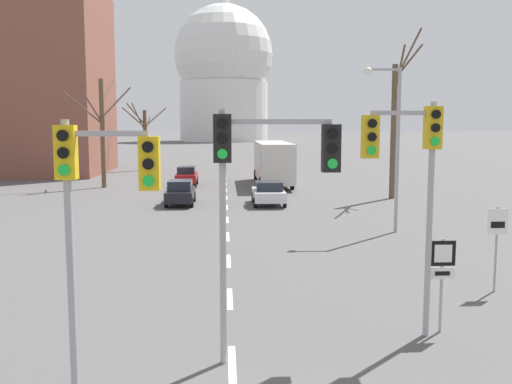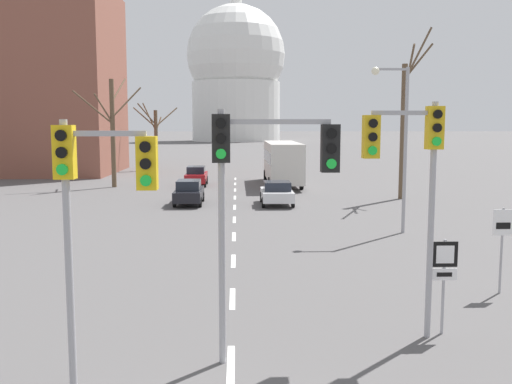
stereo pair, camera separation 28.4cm
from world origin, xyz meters
name	(u,v)px [view 1 (the left image)]	position (x,y,z in m)	size (l,w,h in m)	color
lane_stripe_0	(232,365)	(0.00, 4.57, 0.00)	(0.16, 2.00, 0.01)	silver
lane_stripe_1	(230,299)	(0.00, 9.07, 0.00)	(0.16, 2.00, 0.01)	silver
lane_stripe_2	(228,261)	(0.00, 13.57, 0.00)	(0.16, 2.00, 0.01)	silver
lane_stripe_3	(228,237)	(0.00, 18.07, 0.00)	(0.16, 2.00, 0.01)	silver
lane_stripe_4	(227,220)	(0.00, 22.57, 0.00)	(0.16, 2.00, 0.01)	silver
lane_stripe_5	(226,207)	(0.00, 27.07, 0.00)	(0.16, 2.00, 0.01)	silver
lane_stripe_6	(226,198)	(0.00, 31.57, 0.00)	(0.16, 2.00, 0.01)	silver
lane_stripe_7	(226,190)	(0.00, 36.07, 0.00)	(0.16, 2.00, 0.01)	silver
lane_stripe_8	(226,184)	(0.00, 40.57, 0.00)	(0.16, 2.00, 0.01)	silver
lane_stripe_9	(225,179)	(0.00, 45.07, 0.00)	(0.16, 2.00, 0.01)	silver
traffic_signal_near_right	(411,161)	(4.08, 5.96, 4.11)	(1.79, 0.34, 5.43)	#9E9EA3
traffic_signal_centre_tall	(260,172)	(0.59, 4.69, 3.98)	(2.55, 0.34, 5.23)	#9E9EA3
traffic_signal_near_left	(96,188)	(-2.42, 3.55, 3.80)	(1.82, 0.34, 5.02)	#9E9EA3
route_sign_post	(442,269)	(4.98, 6.16, 1.54)	(0.60, 0.08, 2.27)	#9E9EA3
speed_limit_sign	(497,235)	(7.84, 9.32, 1.72)	(0.60, 0.08, 2.54)	#9E9EA3
street_lamp_right	(392,132)	(7.42, 18.75, 4.59)	(1.71, 0.36, 7.45)	#9E9EA3
sedan_near_left	(269,193)	(2.59, 27.97, 0.76)	(1.95, 3.91, 1.46)	silver
sedan_near_right	(180,192)	(-2.83, 28.43, 0.77)	(1.72, 4.21, 1.52)	black
sedan_mid_centre	(187,176)	(-3.13, 39.18, 0.81)	(1.70, 4.09, 1.59)	maroon
city_bus	(273,160)	(3.85, 39.47, 2.05)	(2.66, 10.80, 3.48)	beige
bare_tree_left_near	(144,135)	(-8.67, 55.52, 3.80)	(4.73, 4.48, 7.27)	brown
bare_tree_right_near	(395,123)	(11.14, 30.54, 4.99)	(2.27, 3.38, 11.10)	brown
bare_tree_left_far	(102,128)	(-9.58, 38.50, 4.63)	(4.86, 4.45, 8.72)	brown
capitol_dome	(224,73)	(0.00, 164.61, 19.91)	(28.94, 28.94, 40.88)	silver
apartment_block_left	(11,81)	(-21.24, 52.24, 9.20)	(18.00, 14.00, 18.41)	brown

